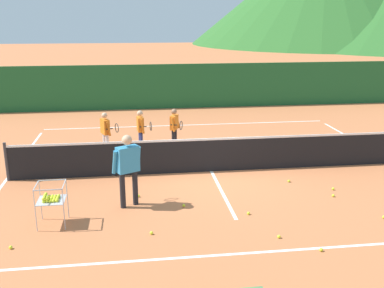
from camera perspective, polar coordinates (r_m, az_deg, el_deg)
name	(u,v)px	position (r m, az deg, el deg)	size (l,w,h in m)	color
ground_plane	(211,171)	(12.64, 2.48, -3.51)	(120.00, 120.00, 0.00)	#C67042
line_baseline_near	(253,253)	(8.61, 7.85, -13.59)	(11.14, 0.08, 0.01)	white
line_baseline_far	(187,125)	(17.90, -0.59, 2.44)	(11.14, 0.08, 0.01)	white
line_sideline_west	(6,181)	(12.93, -22.69, -4.33)	(0.08, 10.07, 0.01)	white
line_service_center	(211,171)	(12.64, 2.48, -3.50)	(0.08, 6.26, 0.01)	white
tennis_net	(212,155)	(12.48, 2.51, -1.35)	(11.06, 0.08, 1.05)	#333338
instructor	(128,164)	(10.18, -8.18, -2.54)	(0.70, 0.69, 1.70)	black
student_0	(106,129)	(14.24, -10.96, 1.86)	(0.59, 0.55, 1.34)	silver
student_1	(141,127)	(14.38, -6.56, 2.19)	(0.47, 0.61, 1.34)	navy
student_2	(174,125)	(14.56, -2.25, 2.45)	(0.42, 0.72, 1.33)	black
ball_cart	(50,199)	(9.78, -17.62, -6.66)	(0.58, 0.58, 0.90)	#B7B7BC
tennis_ball_0	(248,213)	(10.07, 7.22, -8.76)	(0.07, 0.07, 0.07)	yellow
tennis_ball_1	(11,247)	(9.30, -22.15, -12.12)	(0.07, 0.07, 0.07)	yellow
tennis_ball_2	(138,196)	(10.97, -6.87, -6.59)	(0.07, 0.07, 0.07)	yellow
tennis_ball_3	(289,181)	(12.10, 12.27, -4.63)	(0.07, 0.07, 0.07)	yellow
tennis_ball_4	(184,205)	(10.37, -1.06, -7.85)	(0.07, 0.07, 0.07)	yellow
tennis_ball_5	(151,233)	(9.19, -5.20, -11.24)	(0.07, 0.07, 0.07)	yellow
tennis_ball_6	(333,196)	(11.43, 17.59, -6.29)	(0.07, 0.07, 0.07)	yellow
tennis_ball_7	(384,217)	(10.66, 23.30, -8.57)	(0.07, 0.07, 0.07)	yellow
tennis_ball_9	(321,250)	(8.91, 16.16, -12.83)	(0.07, 0.07, 0.07)	yellow
tennis_ball_10	(279,237)	(9.18, 11.05, -11.52)	(0.07, 0.07, 0.07)	yellow
tennis_ball_11	(333,189)	(11.86, 17.57, -5.47)	(0.07, 0.07, 0.07)	yellow
windscreen_fence	(178,86)	(21.04, -1.75, 7.38)	(24.50, 0.08, 2.07)	#1E5B2D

